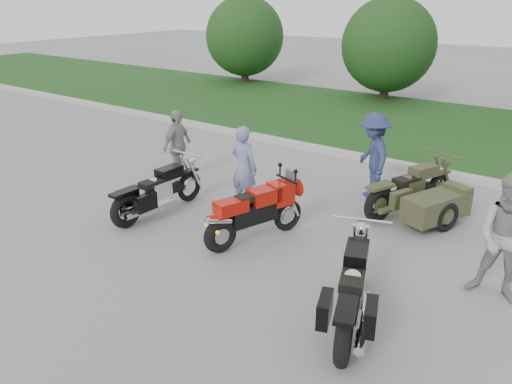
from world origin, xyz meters
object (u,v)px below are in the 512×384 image
Objects in this scene: cruiser_right at (352,293)px; person_back at (177,146)px; cruiser_sidecar at (424,200)px; person_denim at (373,156)px; cruiser_left at (156,193)px; person_grey at (509,239)px; sportbike_red at (253,211)px; person_stripe at (244,167)px.

cruiser_right is 1.40× the size of person_back.
cruiser_sidecar is 1.49m from person_denim.
cruiser_left is 0.99× the size of cruiser_right.
person_grey is at bearing -106.22° from person_back.
person_back is at bearing -109.96° from person_denim.
sportbike_red is 1.18× the size of person_stripe.
cruiser_right is 1.37× the size of person_stripe.
person_stripe is (1.13, 1.34, 0.39)m from cruiser_left.
person_denim is at bearing 179.72° from cruiser_sidecar.
cruiser_right reaches higher than cruiser_left.
sportbike_red reaches higher than cruiser_right.
person_back is (-3.24, 1.47, 0.25)m from sportbike_red.
person_stripe is 2.21m from person_back.
sportbike_red is at bearing -171.36° from person_grey.
person_stripe reaches higher than person_back.
person_stripe reaches higher than sportbike_red.
person_denim is 4.33m from person_back.
person_grey is 7.13m from person_back.
cruiser_right is at bearing 150.22° from person_stripe.
person_grey reaches higher than person_stripe.
person_denim is (-3.08, 2.45, -0.02)m from person_grey.
person_grey reaches higher than cruiser_sidecar.
cruiser_sidecar is at bearing 131.52° from person_grey.
cruiser_right is at bearing -6.97° from sportbike_red.
sportbike_red is 0.88× the size of cruiser_sidecar.
cruiser_right is 1.24× the size of person_grey.
cruiser_left is 1.38× the size of person_back.
person_grey is 1.13× the size of person_back.
person_back is (-4.01, -1.64, -0.08)m from person_denim.
person_denim is (0.76, 3.11, 0.34)m from sportbike_red.
cruiser_left is 1.26× the size of person_denim.
cruiser_right is at bearing -20.86° from person_denim.
cruiser_sidecar is (4.27, 2.80, -0.02)m from cruiser_left.
person_denim is 1.10× the size of person_back.
cruiser_right is 1.03× the size of cruiser_sidecar.
cruiser_left is at bearing -157.75° from person_back.
person_denim is (2.96, 3.33, 0.46)m from cruiser_left.
person_grey is at bearing -25.75° from cruiser_sidecar.
person_back is at bearing 123.71° from cruiser_left.
person_stripe is at bearing 151.87° from sportbike_red.
person_stripe is 1.02× the size of person_back.
person_stripe is (-3.49, 2.27, 0.37)m from cruiser_right.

